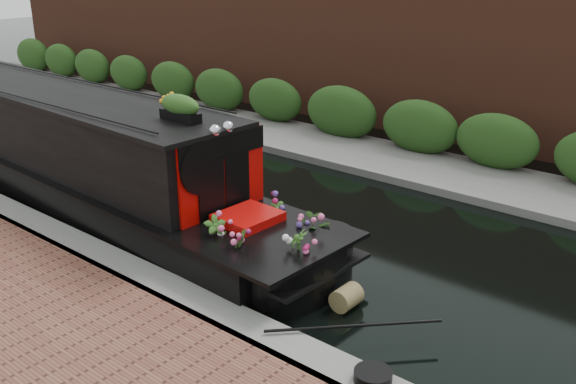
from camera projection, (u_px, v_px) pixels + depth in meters
The scene contains 8 objects.
ground at pixel (275, 218), 12.05m from camera, with size 80.00×80.00×0.00m, color black.
near_bank_coping at pixel (132, 283), 9.68m from camera, with size 40.00×0.60×0.50m, color gray.
far_bank_path at pixel (393, 164), 15.06m from camera, with size 40.00×2.40×0.34m, color #62625E.
far_hedge at pixel (412, 155), 15.71m from camera, with size 40.00×1.10×2.80m, color #204115.
far_brick_wall at pixel (451, 138), 17.21m from camera, with size 40.00×1.00×8.00m, color #582C1D.
narrowboat at pixel (78, 161), 12.60m from camera, with size 11.95×2.52×2.80m.
rope_fender at pixel (346, 297), 8.95m from camera, with size 0.33×0.33×0.40m, color olive.
coiled_mooring_rope at pixel (373, 376), 7.07m from camera, with size 0.43×0.43×0.12m, color black.
Camera 1 is at (7.31, -8.36, 4.70)m, focal length 40.00 mm.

